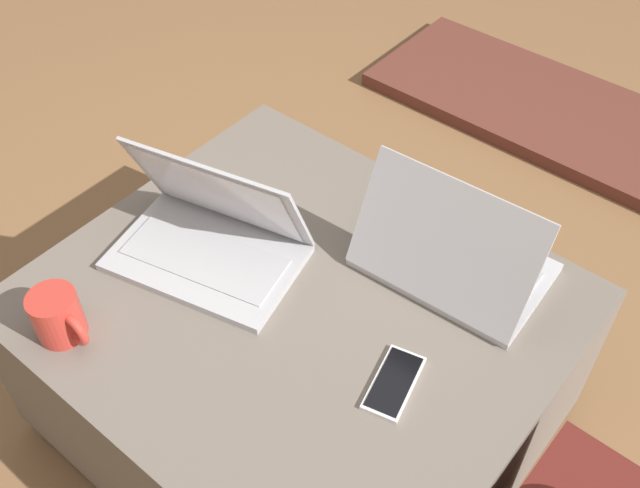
# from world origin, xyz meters

# --- Properties ---
(ground_plane) EXTENTS (14.00, 14.00, 0.00)m
(ground_plane) POSITION_xyz_m (0.00, 0.00, 0.00)
(ground_plane) COLOR olive
(ottoman) EXTENTS (0.93, 0.83, 0.43)m
(ottoman) POSITION_xyz_m (0.00, 0.00, 0.22)
(ottoman) COLOR #3D3832
(ottoman) RESTS_ON ground_plane
(laptop_near) EXTENTS (0.40, 0.31, 0.23)m
(laptop_near) POSITION_xyz_m (-0.21, -0.02, 0.48)
(laptop_near) COLOR #B7B7BC
(laptop_near) RESTS_ON ottoman
(laptop_far) EXTENTS (0.36, 0.26, 0.23)m
(laptop_far) POSITION_xyz_m (0.18, 0.23, 0.48)
(laptop_far) COLOR silver
(laptop_far) RESTS_ON ottoman
(cell_phone) EXTENTS (0.10, 0.15, 0.01)m
(cell_phone) POSITION_xyz_m (0.25, -0.04, 0.43)
(cell_phone) COLOR white
(cell_phone) RESTS_ON ottoman
(coffee_mug) EXTENTS (0.13, 0.09, 0.10)m
(coffee_mug) POSITION_xyz_m (-0.27, -0.33, 0.48)
(coffee_mug) COLOR red
(coffee_mug) RESTS_ON ottoman
(fireplace_hearth) EXTENTS (1.40, 0.50, 0.04)m
(fireplace_hearth) POSITION_xyz_m (0.00, 1.39, 0.02)
(fireplace_hearth) COLOR brown
(fireplace_hearth) RESTS_ON ground_plane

